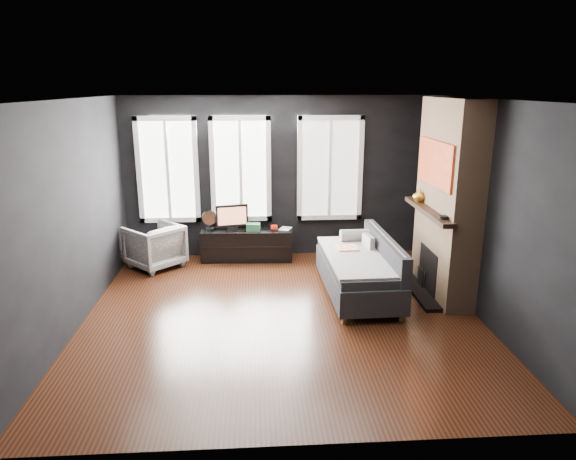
{
  "coord_description": "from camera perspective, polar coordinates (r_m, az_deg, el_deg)",
  "views": [
    {
      "loc": [
        -0.32,
        -6.06,
        2.85
      ],
      "look_at": [
        0.1,
        0.3,
        1.05
      ],
      "focal_mm": 32.0,
      "sensor_mm": 36.0,
      "label": 1
    }
  ],
  "objects": [
    {
      "name": "floor",
      "position": [
        6.71,
        -0.69,
        -9.39
      ],
      "size": [
        5.0,
        5.0,
        0.0
      ],
      "primitive_type": "plane",
      "color": "black",
      "rests_on": "ground"
    },
    {
      "name": "ceiling",
      "position": [
        6.07,
        -0.78,
        14.35
      ],
      "size": [
        5.0,
        5.0,
        0.0
      ],
      "primitive_type": "plane",
      "color": "white",
      "rests_on": "ground"
    },
    {
      "name": "wall_back",
      "position": [
        8.7,
        -1.61,
        5.83
      ],
      "size": [
        5.0,
        0.02,
        2.7
      ],
      "primitive_type": "cube",
      "color": "black",
      "rests_on": "ground"
    },
    {
      "name": "wall_left",
      "position": [
        6.62,
        -22.91,
        1.4
      ],
      "size": [
        0.02,
        5.0,
        2.7
      ],
      "primitive_type": "cube",
      "color": "black",
      "rests_on": "ground"
    },
    {
      "name": "wall_right",
      "position": [
        6.85,
        20.65,
        2.09
      ],
      "size": [
        0.02,
        5.0,
        2.7
      ],
      "primitive_type": "cube",
      "color": "black",
      "rests_on": "ground"
    },
    {
      "name": "windows",
      "position": [
        8.54,
        -4.75,
        12.56
      ],
      "size": [
        4.0,
        0.16,
        1.76
      ],
      "primitive_type": null,
      "color": "white",
      "rests_on": "wall_back"
    },
    {
      "name": "fireplace",
      "position": [
        7.31,
        17.34,
        3.21
      ],
      "size": [
        0.7,
        1.62,
        2.7
      ],
      "primitive_type": null,
      "color": "#93724C",
      "rests_on": "floor"
    },
    {
      "name": "sofa",
      "position": [
        7.23,
        7.8,
        -3.99
      ],
      "size": [
        1.04,
        2.0,
        0.85
      ],
      "primitive_type": null,
      "rotation": [
        0.0,
        0.0,
        0.03
      ],
      "color": "black",
      "rests_on": "floor"
    },
    {
      "name": "stripe_pillow",
      "position": [
        7.53,
        8.9,
        -1.73
      ],
      "size": [
        0.13,
        0.33,
        0.32
      ],
      "primitive_type": "cube",
      "rotation": [
        0.0,
        0.0,
        0.17
      ],
      "color": "gray",
      "rests_on": "sofa"
    },
    {
      "name": "armchair",
      "position": [
        8.54,
        -14.61,
        -1.51
      ],
      "size": [
        1.03,
        1.03,
        0.78
      ],
      "primitive_type": "imported",
      "rotation": [
        0.0,
        0.0,
        -2.36
      ],
      "color": "white",
      "rests_on": "floor"
    },
    {
      "name": "media_console",
      "position": [
        8.7,
        -4.59,
        -1.6
      ],
      "size": [
        1.54,
        0.54,
        0.52
      ],
      "primitive_type": null,
      "rotation": [
        0.0,
        0.0,
        -0.04
      ],
      "color": "black",
      "rests_on": "floor"
    },
    {
      "name": "monitor",
      "position": [
        8.56,
        -6.26,
        1.59
      ],
      "size": [
        0.56,
        0.22,
        0.49
      ],
      "primitive_type": null,
      "rotation": [
        0.0,
        0.0,
        0.19
      ],
      "color": "black",
      "rests_on": "media_console"
    },
    {
      "name": "desk_fan",
      "position": [
        8.63,
        -8.7,
        1.13
      ],
      "size": [
        0.28,
        0.28,
        0.35
      ],
      "primitive_type": null,
      "rotation": [
        0.0,
        0.0,
        0.16
      ],
      "color": "#979797",
      "rests_on": "media_console"
    },
    {
      "name": "mug",
      "position": [
        8.52,
        -1.55,
        0.31
      ],
      "size": [
        0.13,
        0.11,
        0.12
      ],
      "primitive_type": "imported",
      "rotation": [
        0.0,
        0.0,
        0.13
      ],
      "color": "red",
      "rests_on": "media_console"
    },
    {
      "name": "book",
      "position": [
        8.6,
        -0.86,
        0.89
      ],
      "size": [
        0.17,
        0.08,
        0.24
      ],
      "primitive_type": "imported",
      "rotation": [
        0.0,
        0.0,
        -0.39
      ],
      "color": "#A39E83",
      "rests_on": "media_console"
    },
    {
      "name": "storage_box",
      "position": [
        8.54,
        -3.88,
        0.33
      ],
      "size": [
        0.23,
        0.16,
        0.12
      ],
      "primitive_type": "cube",
      "rotation": [
        0.0,
        0.0,
        -0.09
      ],
      "color": "#2E7043",
      "rests_on": "media_console"
    },
    {
      "name": "mantel_vase",
      "position": [
        7.65,
        14.39,
        3.77
      ],
      "size": [
        0.24,
        0.24,
        0.19
      ],
      "primitive_type": "imported",
      "rotation": [
        0.0,
        0.0,
        0.27
      ],
      "color": "yellow",
      "rests_on": "fireplace"
    },
    {
      "name": "mantel_clock",
      "position": [
        6.75,
        16.91,
        1.35
      ],
      "size": [
        0.12,
        0.12,
        0.04
      ],
      "primitive_type": "cylinder",
      "rotation": [
        0.0,
        0.0,
        0.0
      ],
      "color": "black",
      "rests_on": "fireplace"
    }
  ]
}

